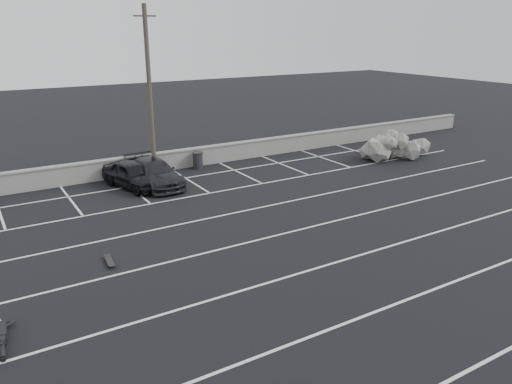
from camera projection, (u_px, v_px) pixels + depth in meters
ground at (304, 272)px, 16.38m from camera, size 120.00×120.00×0.00m
seawall at (153, 162)px, 27.57m from camera, size 50.00×0.45×1.06m
stall_lines at (237, 229)px, 19.91m from camera, size 36.00×20.05×0.01m
car_left at (133, 175)px, 24.84m from camera, size 2.56×4.17×1.33m
car_right at (154, 173)px, 25.21m from camera, size 2.02×4.56×1.30m
utility_pole at (150, 93)px, 25.59m from camera, size 1.17×0.23×8.76m
trash_bin at (198, 160)px, 28.27m from camera, size 0.73×0.73×0.94m
riprap_pile at (388, 150)px, 30.55m from camera, size 5.16×3.83×1.19m
skateboard at (110, 261)px, 16.95m from camera, size 0.29×0.85×0.10m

